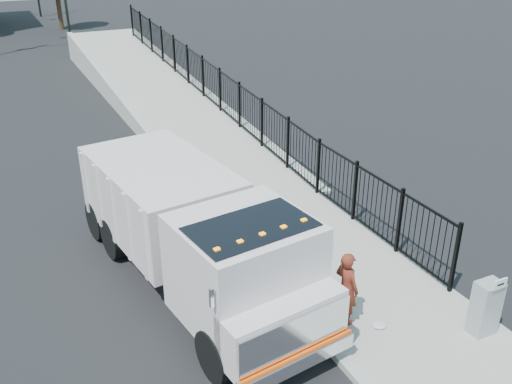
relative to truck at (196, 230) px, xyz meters
name	(u,v)px	position (x,y,z in m)	size (l,w,h in m)	color
ground	(278,289)	(1.70, -0.92, -1.59)	(120.00, 120.00, 0.00)	black
sidewalk	(394,312)	(3.63, -2.92, -1.53)	(3.55, 12.00, 0.12)	#9E998E
curb	(322,336)	(1.70, -2.92, -1.51)	(0.30, 12.00, 0.16)	#ADAAA3
ramp	(162,104)	(3.83, 15.08, -1.59)	(3.95, 24.00, 1.70)	#9E998E
iron_fence	(220,104)	(5.25, 11.08, -0.69)	(0.10, 28.00, 1.80)	black
truck	(196,230)	(0.00, 0.00, 0.00)	(3.70, 8.54, 2.83)	black
worker	(346,288)	(2.39, -2.72, -0.62)	(0.62, 0.41, 1.71)	maroon
utility_cabinet	(485,308)	(4.80, -4.33, -0.85)	(0.55, 0.40, 1.25)	gray
arrow_sign	(500,284)	(4.80, -4.55, -0.11)	(0.35, 0.04, 0.22)	white
debris	(379,325)	(2.96, -3.24, -1.43)	(0.31, 0.31, 0.08)	silver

